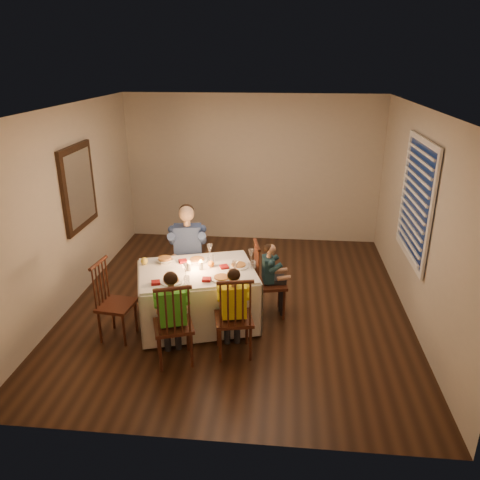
# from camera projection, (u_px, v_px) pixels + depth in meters

# --- Properties ---
(ground) EXTENTS (5.00, 5.00, 0.00)m
(ground) POSITION_uv_depth(u_px,v_px,m) (238.00, 303.00, 6.45)
(ground) COLOR black
(ground) RESTS_ON ground
(wall_left) EXTENTS (0.02, 5.00, 2.60)m
(wall_left) POSITION_uv_depth(u_px,v_px,m) (69.00, 208.00, 6.18)
(wall_left) COLOR #BAAF9E
(wall_left) RESTS_ON ground
(wall_right) EXTENTS (0.02, 5.00, 2.60)m
(wall_right) POSITION_uv_depth(u_px,v_px,m) (419.00, 219.00, 5.76)
(wall_right) COLOR #BAAF9E
(wall_right) RESTS_ON ground
(wall_back) EXTENTS (4.50, 0.02, 2.60)m
(wall_back) POSITION_uv_depth(u_px,v_px,m) (252.00, 169.00, 8.29)
(wall_back) COLOR #BAAF9E
(wall_back) RESTS_ON ground
(ceiling) EXTENTS (5.00, 5.00, 0.00)m
(ceiling) POSITION_uv_depth(u_px,v_px,m) (237.00, 108.00, 5.50)
(ceiling) COLOR white
(ceiling) RESTS_ON wall_back
(dining_table) EXTENTS (1.66, 1.40, 0.71)m
(dining_table) POSITION_uv_depth(u_px,v_px,m) (197.00, 285.00, 5.78)
(dining_table) COLOR silver
(dining_table) RESTS_ON ground
(chair_adult) EXTENTS (0.47, 0.45, 1.01)m
(chair_adult) POSITION_uv_depth(u_px,v_px,m) (190.00, 294.00, 6.67)
(chair_adult) COLOR #33120E
(chair_adult) RESTS_ON ground
(chair_near_left) EXTENTS (0.52, 0.51, 1.01)m
(chair_near_left) POSITION_uv_depth(u_px,v_px,m) (175.00, 360.00, 5.23)
(chair_near_left) COLOR #33120E
(chair_near_left) RESTS_ON ground
(chair_near_right) EXTENTS (0.49, 0.47, 1.01)m
(chair_near_right) POSITION_uv_depth(u_px,v_px,m) (234.00, 352.00, 5.36)
(chair_near_right) COLOR #33120E
(chair_near_right) RESTS_ON ground
(chair_end) EXTENTS (0.47, 0.48, 1.01)m
(chair_end) POSITION_uv_depth(u_px,v_px,m) (269.00, 314.00, 6.18)
(chair_end) COLOR #33120E
(chair_end) RESTS_ON ground
(chair_extra) EXTENTS (0.43, 0.45, 0.98)m
(chair_extra) POSITION_uv_depth(u_px,v_px,m) (120.00, 336.00, 5.67)
(chair_extra) COLOR #33120E
(chair_extra) RESTS_ON ground
(adult) EXTENTS (0.56, 0.53, 1.33)m
(adult) POSITION_uv_depth(u_px,v_px,m) (190.00, 294.00, 6.67)
(adult) COLOR #32467E
(adult) RESTS_ON ground
(child_green) EXTENTS (0.46, 0.45, 1.10)m
(child_green) POSITION_uv_depth(u_px,v_px,m) (175.00, 360.00, 5.23)
(child_green) COLOR green
(child_green) RESTS_ON ground
(child_yellow) EXTENTS (0.41, 0.39, 1.07)m
(child_yellow) POSITION_uv_depth(u_px,v_px,m) (234.00, 352.00, 5.36)
(child_yellow) COLOR yellow
(child_yellow) RESTS_ON ground
(child_teal) EXTENTS (0.34, 0.36, 0.99)m
(child_teal) POSITION_uv_depth(u_px,v_px,m) (269.00, 314.00, 6.18)
(child_teal) COLOR #1A3641
(child_teal) RESTS_ON ground
(setting_adult) EXTENTS (0.33, 0.33, 0.02)m
(setting_adult) POSITION_uv_depth(u_px,v_px,m) (197.00, 260.00, 5.94)
(setting_adult) COLOR white
(setting_adult) RESTS_ON dining_table
(setting_green) EXTENTS (0.33, 0.33, 0.02)m
(setting_green) POSITION_uv_depth(u_px,v_px,m) (172.00, 282.00, 5.39)
(setting_green) COLOR white
(setting_green) RESTS_ON dining_table
(setting_yellow) EXTENTS (0.33, 0.33, 0.02)m
(setting_yellow) POSITION_uv_depth(u_px,v_px,m) (222.00, 278.00, 5.46)
(setting_yellow) COLOR white
(setting_yellow) RESTS_ON dining_table
(setting_teal) EXTENTS (0.33, 0.33, 0.02)m
(setting_teal) POSITION_uv_depth(u_px,v_px,m) (238.00, 266.00, 5.79)
(setting_teal) COLOR white
(setting_teal) RESTS_ON dining_table
(candle_left) EXTENTS (0.06, 0.06, 0.10)m
(candle_left) POSITION_uv_depth(u_px,v_px,m) (189.00, 267.00, 5.67)
(candle_left) COLOR white
(candle_left) RESTS_ON dining_table
(candle_right) EXTENTS (0.06, 0.06, 0.10)m
(candle_right) POSITION_uv_depth(u_px,v_px,m) (201.00, 266.00, 5.70)
(candle_right) COLOR white
(candle_right) RESTS_ON dining_table
(squash) EXTENTS (0.09, 0.09, 0.09)m
(squash) POSITION_uv_depth(u_px,v_px,m) (144.00, 261.00, 5.84)
(squash) COLOR yellow
(squash) RESTS_ON dining_table
(orange_fruit) EXTENTS (0.08, 0.08, 0.08)m
(orange_fruit) POSITION_uv_depth(u_px,v_px,m) (211.00, 264.00, 5.77)
(orange_fruit) COLOR orange
(orange_fruit) RESTS_ON dining_table
(serving_bowl) EXTENTS (0.29, 0.29, 0.05)m
(serving_bowl) POSITION_uv_depth(u_px,v_px,m) (165.00, 260.00, 5.90)
(serving_bowl) COLOR white
(serving_bowl) RESTS_ON dining_table
(wall_mirror) EXTENTS (0.06, 0.95, 1.15)m
(wall_mirror) POSITION_uv_depth(u_px,v_px,m) (79.00, 187.00, 6.38)
(wall_mirror) COLOR black
(wall_mirror) RESTS_ON wall_left
(window_blinds) EXTENTS (0.07, 1.34, 1.54)m
(window_blinds) POSITION_uv_depth(u_px,v_px,m) (415.00, 201.00, 5.79)
(window_blinds) COLOR #0D1A36
(window_blinds) RESTS_ON wall_right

